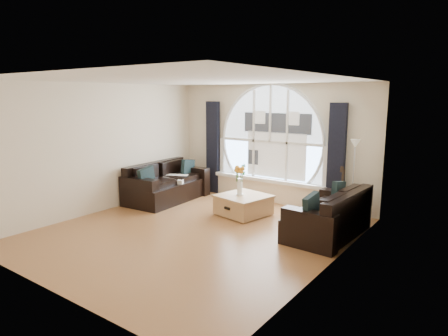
# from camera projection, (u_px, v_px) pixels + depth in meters

# --- Properties ---
(ground) EXTENTS (5.00, 5.50, 0.01)m
(ground) POSITION_uv_depth(u_px,v_px,m) (195.00, 232.00, 7.16)
(ground) COLOR brown
(ground) RESTS_ON ground
(ceiling) EXTENTS (5.00, 5.50, 0.01)m
(ceiling) POSITION_uv_depth(u_px,v_px,m) (193.00, 80.00, 6.67)
(ceiling) COLOR silver
(ceiling) RESTS_ON ground
(wall_back) EXTENTS (5.00, 0.01, 2.70)m
(wall_back) POSITION_uv_depth(u_px,v_px,m) (271.00, 144.00, 9.10)
(wall_back) COLOR beige
(wall_back) RESTS_ON ground
(wall_front) EXTENTS (5.00, 0.01, 2.70)m
(wall_front) POSITION_uv_depth(u_px,v_px,m) (45.00, 188.00, 4.72)
(wall_front) COLOR beige
(wall_front) RESTS_ON ground
(wall_left) EXTENTS (0.01, 5.50, 2.70)m
(wall_left) POSITION_uv_depth(u_px,v_px,m) (104.00, 148.00, 8.36)
(wall_left) COLOR beige
(wall_left) RESTS_ON ground
(wall_right) EXTENTS (0.01, 5.50, 2.70)m
(wall_right) POSITION_uv_depth(u_px,v_px,m) (332.00, 175.00, 5.47)
(wall_right) COLOR beige
(wall_right) RESTS_ON ground
(attic_slope) EXTENTS (0.92, 5.50, 0.72)m
(attic_slope) POSITION_uv_depth(u_px,v_px,m) (314.00, 102.00, 5.46)
(attic_slope) COLOR silver
(attic_slope) RESTS_ON ground
(arched_window) EXTENTS (2.60, 0.06, 2.15)m
(arched_window) POSITION_uv_depth(u_px,v_px,m) (271.00, 132.00, 9.03)
(arched_window) COLOR silver
(arched_window) RESTS_ON wall_back
(window_sill) EXTENTS (2.90, 0.22, 0.08)m
(window_sill) POSITION_uv_depth(u_px,v_px,m) (268.00, 180.00, 9.17)
(window_sill) COLOR white
(window_sill) RESTS_ON wall_back
(window_frame) EXTENTS (2.76, 0.08, 2.15)m
(window_frame) POSITION_uv_depth(u_px,v_px,m) (270.00, 132.00, 9.01)
(window_frame) COLOR white
(window_frame) RESTS_ON wall_back
(neighbor_house) EXTENTS (1.70, 0.02, 1.50)m
(neighbor_house) POSITION_uv_depth(u_px,v_px,m) (276.00, 138.00, 8.95)
(neighbor_house) COLOR silver
(neighbor_house) RESTS_ON wall_back
(curtain_left) EXTENTS (0.35, 0.12, 2.30)m
(curtain_left) POSITION_uv_depth(u_px,v_px,m) (213.00, 148.00, 9.97)
(curtain_left) COLOR black
(curtain_left) RESTS_ON ground
(curtain_right) EXTENTS (0.35, 0.12, 2.30)m
(curtain_right) POSITION_uv_depth(u_px,v_px,m) (336.00, 159.00, 8.12)
(curtain_right) COLOR black
(curtain_right) RESTS_ON ground
(sofa_left) EXTENTS (1.13, 2.04, 0.88)m
(sofa_left) POSITION_uv_depth(u_px,v_px,m) (167.00, 184.00, 9.28)
(sofa_left) COLOR black
(sofa_left) RESTS_ON ground
(sofa_right) EXTENTS (1.01, 1.87, 0.81)m
(sofa_right) POSITION_uv_depth(u_px,v_px,m) (328.00, 213.00, 6.94)
(sofa_right) COLOR black
(sofa_right) RESTS_ON ground
(coffee_chest) EXTENTS (1.10, 1.10, 0.46)m
(coffee_chest) POSITION_uv_depth(u_px,v_px,m) (243.00, 204.00, 8.16)
(coffee_chest) COLOR #AE8150
(coffee_chest) RESTS_ON ground
(throw_blanket) EXTENTS (0.73, 0.73, 0.10)m
(throw_blanket) POSITION_uv_depth(u_px,v_px,m) (174.00, 179.00, 9.32)
(throw_blanket) COLOR silver
(throw_blanket) RESTS_ON sofa_left
(vase_flowers) EXTENTS (0.24, 0.24, 0.70)m
(vase_flowers) POSITION_uv_depth(u_px,v_px,m) (240.00, 177.00, 8.07)
(vase_flowers) COLOR white
(vase_flowers) RESTS_ON coffee_chest
(floor_lamp) EXTENTS (0.24, 0.24, 1.60)m
(floor_lamp) POSITION_uv_depth(u_px,v_px,m) (353.00, 180.00, 7.81)
(floor_lamp) COLOR #B2B2B2
(floor_lamp) RESTS_ON ground
(guitar) EXTENTS (0.38, 0.27, 1.06)m
(guitar) POSITION_uv_depth(u_px,v_px,m) (343.00, 191.00, 7.98)
(guitar) COLOR olive
(guitar) RESTS_ON ground
(potted_plant) EXTENTS (0.14, 0.10, 0.27)m
(potted_plant) POSITION_uv_depth(u_px,v_px,m) (243.00, 169.00, 9.54)
(potted_plant) COLOR #1E6023
(potted_plant) RESTS_ON window_sill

